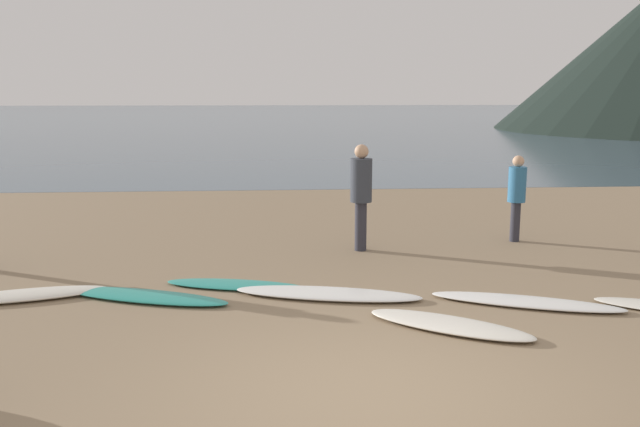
# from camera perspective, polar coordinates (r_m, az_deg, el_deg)

# --- Properties ---
(ground_plane) EXTENTS (120.00, 120.00, 0.20)m
(ground_plane) POSITION_cam_1_polar(r_m,az_deg,el_deg) (15.79, -0.81, 0.31)
(ground_plane) COLOR #8C7559
(ground_plane) RESTS_ON ground
(ocean_water) EXTENTS (140.00, 100.00, 0.01)m
(ocean_water) POSITION_cam_1_polar(r_m,az_deg,el_deg) (68.11, -3.33, 8.16)
(ocean_water) COLOR #475B6B
(ocean_water) RESTS_ON ground
(surfboard_0) EXTENTS (2.20, 1.05, 0.10)m
(surfboard_0) POSITION_cam_1_polar(r_m,az_deg,el_deg) (9.61, -23.87, -6.34)
(surfboard_0) COLOR silver
(surfboard_0) RESTS_ON ground
(surfboard_1) EXTENTS (2.39, 1.30, 0.08)m
(surfboard_1) POSITION_cam_1_polar(r_m,az_deg,el_deg) (9.08, -14.62, -6.76)
(surfboard_1) COLOR teal
(surfboard_1) RESTS_ON ground
(surfboard_2) EXTENTS (2.02, 0.95, 0.07)m
(surfboard_2) POSITION_cam_1_polar(r_m,az_deg,el_deg) (9.39, -7.19, -5.98)
(surfboard_2) COLOR teal
(surfboard_2) RESTS_ON ground
(surfboard_3) EXTENTS (2.53, 1.13, 0.09)m
(surfboard_3) POSITION_cam_1_polar(r_m,az_deg,el_deg) (8.88, 0.67, -6.79)
(surfboard_3) COLOR white
(surfboard_3) RESTS_ON ground
(surfboard_4) EXTENTS (1.93, 1.54, 0.10)m
(surfboard_4) POSITION_cam_1_polar(r_m,az_deg,el_deg) (7.89, 10.89, -9.20)
(surfboard_4) COLOR silver
(surfboard_4) RESTS_ON ground
(surfboard_5) EXTENTS (2.39, 1.32, 0.08)m
(surfboard_5) POSITION_cam_1_polar(r_m,az_deg,el_deg) (8.95, 17.03, -7.14)
(surfboard_5) COLOR white
(surfboard_5) RESTS_ON ground
(person_0) EXTENTS (0.36, 0.36, 1.79)m
(person_0) POSITION_cam_1_polar(r_m,az_deg,el_deg) (11.23, 3.49, 2.12)
(person_0) COLOR #2D2D38
(person_0) RESTS_ON ground
(person_3) EXTENTS (0.31, 0.31, 1.54)m
(person_3) POSITION_cam_1_polar(r_m,az_deg,el_deg) (12.42, 16.29, 1.83)
(person_3) COLOR #2D2D38
(person_3) RESTS_ON ground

